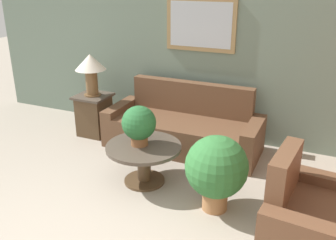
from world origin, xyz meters
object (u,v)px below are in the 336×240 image
at_px(coffee_table, 144,156).
at_px(potted_plant_floor, 216,169).
at_px(side_table, 94,114).
at_px(potted_plant_on_table, 139,124).
at_px(table_lamp, 91,67).
at_px(couch_main, 184,128).
at_px(armchair, 314,219).

distance_m(coffee_table, potted_plant_floor, 0.97).
relative_size(side_table, potted_plant_on_table, 1.34).
distance_m(table_lamp, potted_plant_on_table, 1.67).
relative_size(couch_main, table_lamp, 3.50).
distance_m(armchair, potted_plant_on_table, 2.08).
bearing_deg(couch_main, coffee_table, -93.62).
xyz_separation_m(couch_main, potted_plant_floor, (0.87, -1.29, 0.20)).
height_order(coffee_table, potted_plant_floor, potted_plant_floor).
relative_size(couch_main, potted_plant_on_table, 4.61).
height_order(armchair, side_table, armchair).
height_order(couch_main, coffee_table, couch_main).
distance_m(coffee_table, table_lamp, 1.83).
relative_size(side_table, table_lamp, 1.02).
relative_size(armchair, coffee_table, 1.26).
height_order(coffee_table, table_lamp, table_lamp).
distance_m(armchair, coffee_table, 1.98).
height_order(couch_main, table_lamp, table_lamp).
relative_size(armchair, potted_plant_on_table, 2.36).
xyz_separation_m(coffee_table, side_table, (-1.37, 0.98, -0.03)).
distance_m(couch_main, armchair, 2.39).
bearing_deg(potted_plant_on_table, couch_main, 83.60).
bearing_deg(potted_plant_floor, table_lamp, 153.23).
bearing_deg(couch_main, potted_plant_floor, -55.90).
xyz_separation_m(couch_main, side_table, (-1.44, -0.12, 0.04)).
bearing_deg(potted_plant_floor, couch_main, 124.10).
distance_m(side_table, table_lamp, 0.75).
distance_m(table_lamp, potted_plant_floor, 2.66).
relative_size(side_table, potted_plant_floor, 0.76).
xyz_separation_m(couch_main, potted_plant_on_table, (-0.12, -1.10, 0.46)).
bearing_deg(couch_main, armchair, -38.56).
bearing_deg(armchair, coffee_table, 84.78).
xyz_separation_m(side_table, table_lamp, (-0.00, -0.00, 0.75)).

